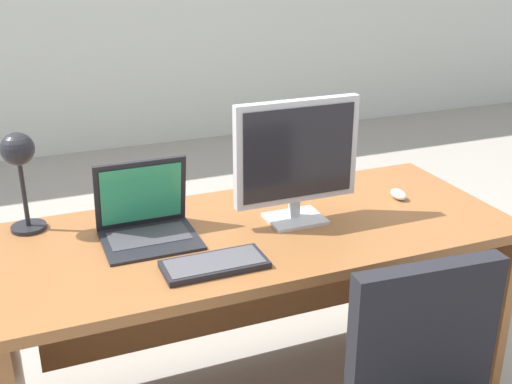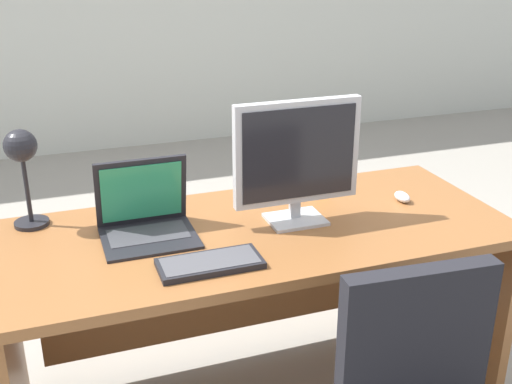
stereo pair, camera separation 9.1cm
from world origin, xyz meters
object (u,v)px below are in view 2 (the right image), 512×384
object	(u,v)px
keyboard	(210,263)
monitor	(297,157)
coffee_mug	(323,173)
desk_lamp	(22,158)
desk	(255,273)
mouse	(402,197)
laptop	(145,211)

from	to	relation	value
keyboard	monitor	bearing A→B (deg)	30.45
keyboard	coffee_mug	xyz separation A→B (m)	(0.62, 0.52, 0.04)
monitor	desk_lamp	size ratio (longest dim) A/B	1.27
monitor	desk_lamp	bearing A→B (deg)	164.09
desk	mouse	distance (m)	0.64
keyboard	coffee_mug	bearing A→B (deg)	39.91
laptop	monitor	bearing A→B (deg)	-9.73
keyboard	mouse	world-z (taller)	mouse
keyboard	mouse	distance (m)	0.87
mouse	keyboard	bearing A→B (deg)	-162.95
desk	keyboard	world-z (taller)	keyboard
monitor	laptop	xyz separation A→B (m)	(-0.52, 0.09, -0.17)
mouse	desk_lamp	bearing A→B (deg)	170.70
desk_lamp	monitor	bearing A→B (deg)	-15.91
desk_lamp	coffee_mug	xyz separation A→B (m)	(1.13, 0.04, -0.21)
desk	mouse	size ratio (longest dim) A/B	21.16
desk	laptop	bearing A→B (deg)	172.63
desk_lamp	mouse	bearing A→B (deg)	-9.30
mouse	desk_lamp	distance (m)	1.39
monitor	coffee_mug	size ratio (longest dim) A/B	4.10
laptop	coffee_mug	bearing A→B (deg)	15.31
monitor	mouse	size ratio (longest dim) A/B	5.42
coffee_mug	desk_lamp	bearing A→B (deg)	-177.74
coffee_mug	desk	bearing A→B (deg)	-146.08
mouse	coffee_mug	xyz separation A→B (m)	(-0.21, 0.27, 0.03)
laptop	coffee_mug	xyz separation A→B (m)	(0.76, 0.21, -0.03)
desk	desk_lamp	size ratio (longest dim) A/B	4.96
monitor	laptop	world-z (taller)	monitor
desk	laptop	size ratio (longest dim) A/B	5.66
desk	mouse	xyz separation A→B (m)	(0.60, -0.01, 0.22)
laptop	coffee_mug	size ratio (longest dim) A/B	2.83
monitor	coffee_mug	distance (m)	0.43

